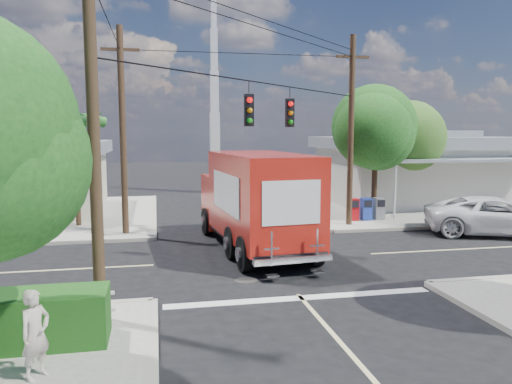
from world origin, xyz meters
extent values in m
plane|color=black|center=(0.00, 0.00, 0.00)|extent=(120.00, 120.00, 0.00)
cube|color=gray|center=(11.00, 11.00, 0.07)|extent=(14.00, 14.00, 0.14)
cube|color=#A6A193|center=(4.00, 11.00, 0.07)|extent=(0.25, 14.00, 0.14)
cube|color=#A6A193|center=(11.00, 4.00, 0.07)|extent=(14.00, 0.25, 0.14)
cube|color=gray|center=(-11.00, 11.00, 0.07)|extent=(14.00, 14.00, 0.14)
cube|color=#A6A193|center=(-4.00, 11.00, 0.07)|extent=(0.25, 14.00, 0.14)
cube|color=beige|center=(0.00, 10.00, 0.01)|extent=(0.12, 12.00, 0.01)
cube|color=beige|center=(10.00, 0.00, 0.01)|extent=(12.00, 0.12, 0.01)
cube|color=silver|center=(0.00, -4.30, 0.01)|extent=(7.50, 0.40, 0.01)
cube|color=beige|center=(12.50, 12.00, 1.84)|extent=(11.00, 8.00, 3.40)
cube|color=gray|center=(12.50, 12.00, 3.89)|extent=(11.80, 8.80, 0.70)
cube|color=gray|center=(12.50, 12.00, 4.39)|extent=(6.05, 4.40, 0.50)
cube|color=gray|center=(12.50, 7.10, 3.04)|extent=(9.90, 1.80, 0.15)
cylinder|color=silver|center=(8.10, 6.30, 1.59)|extent=(0.12, 0.12, 2.90)
cube|color=beige|center=(-12.00, 12.50, 1.74)|extent=(10.00, 8.00, 3.20)
cube|color=gray|center=(-12.00, 12.50, 3.69)|extent=(10.80, 8.80, 0.70)
cube|color=gray|center=(-12.00, 12.50, 4.19)|extent=(5.50, 4.40, 0.50)
cylinder|color=silver|center=(-8.00, 6.80, 1.49)|extent=(0.12, 0.12, 2.70)
cube|color=silver|center=(0.50, 20.00, 1.50)|extent=(0.80, 0.80, 3.00)
cube|color=silver|center=(0.50, 20.00, 4.50)|extent=(0.70, 0.70, 3.00)
cube|color=silver|center=(0.50, 20.00, 7.50)|extent=(0.60, 0.60, 3.00)
cube|color=silver|center=(0.50, 20.00, 10.50)|extent=(0.50, 0.50, 3.00)
cube|color=silver|center=(0.50, 20.00, 13.50)|extent=(0.40, 0.40, 3.00)
cylinder|color=#422D1C|center=(7.20, 6.80, 2.19)|extent=(0.28, 0.28, 4.10)
sphere|color=#184917|center=(7.20, 6.80, 4.75)|extent=(4.10, 4.10, 4.10)
sphere|color=#184917|center=(6.80, 7.00, 5.00)|extent=(3.33, 3.33, 3.33)
sphere|color=#184917|center=(7.55, 6.50, 4.62)|extent=(3.58, 3.58, 3.58)
cylinder|color=#422D1C|center=(9.80, 9.00, 1.93)|extent=(0.28, 0.28, 3.58)
sphere|color=#346722|center=(9.80, 9.00, 4.17)|extent=(3.58, 3.58, 3.58)
sphere|color=#346722|center=(9.40, 9.20, 4.40)|extent=(2.91, 2.91, 2.91)
sphere|color=#346722|center=(10.15, 8.70, 4.06)|extent=(3.14, 3.14, 3.14)
cylinder|color=#422D1C|center=(-7.50, 7.50, 2.64)|extent=(0.24, 0.24, 5.00)
cone|color=#2A6E27|center=(-6.60, 7.50, 5.24)|extent=(0.50, 2.06, 0.98)
cone|color=#2A6E27|center=(-6.94, 8.20, 5.24)|extent=(1.92, 1.68, 0.98)
cone|color=#2A6E27|center=(-7.70, 8.38, 5.24)|extent=(2.12, 0.95, 0.98)
cone|color=#2A6E27|center=(-8.31, 7.89, 5.24)|extent=(1.34, 2.07, 0.98)
cone|color=#2A6E27|center=(-8.31, 7.11, 5.24)|extent=(1.34, 2.07, 0.98)
cone|color=#2A6E27|center=(-7.70, 6.62, 5.24)|extent=(2.12, 0.95, 0.98)
cone|color=#2A6E27|center=(-6.94, 6.80, 5.24)|extent=(1.92, 1.68, 0.98)
cylinder|color=#422D1C|center=(-9.50, 9.00, 2.44)|extent=(0.24, 0.24, 4.60)
cone|color=#2A6E27|center=(-8.60, 9.00, 4.84)|extent=(0.50, 2.06, 0.98)
cone|color=#2A6E27|center=(-8.94, 9.70, 4.84)|extent=(1.92, 1.68, 0.98)
cone|color=#2A6E27|center=(-9.70, 9.88, 4.84)|extent=(2.12, 0.95, 0.98)
cone|color=#2A6E27|center=(-10.31, 9.39, 4.84)|extent=(1.34, 2.07, 0.98)
cone|color=#2A6E27|center=(-10.31, 8.61, 4.84)|extent=(1.34, 2.07, 0.98)
cone|color=#2A6E27|center=(-9.70, 8.12, 4.84)|extent=(2.12, 0.95, 0.98)
cone|color=#2A6E27|center=(-8.94, 8.30, 4.84)|extent=(1.92, 1.68, 0.98)
cylinder|color=#473321|center=(-5.20, -5.20, 4.50)|extent=(0.28, 0.28, 9.00)
cylinder|color=#473321|center=(5.20, 5.20, 4.50)|extent=(0.28, 0.28, 9.00)
cube|color=#473321|center=(5.20, 5.20, 8.00)|extent=(1.60, 0.12, 0.12)
cylinder|color=#473321|center=(-5.20, 5.20, 4.50)|extent=(0.28, 0.28, 9.00)
cube|color=#473321|center=(-5.20, 5.20, 8.00)|extent=(1.60, 0.12, 0.12)
cylinder|color=black|center=(0.00, 0.00, 6.20)|extent=(10.43, 10.43, 0.04)
cube|color=black|center=(-0.80, -0.80, 5.25)|extent=(0.30, 0.24, 1.05)
sphere|color=red|center=(-0.80, -0.94, 5.58)|extent=(0.20, 0.20, 0.20)
cube|color=black|center=(1.10, 1.10, 5.25)|extent=(0.30, 0.24, 1.05)
sphere|color=red|center=(1.10, 0.96, 5.58)|extent=(0.20, 0.20, 0.20)
cube|color=silver|center=(-5.00, -5.60, 0.64)|extent=(0.09, 0.06, 1.00)
cube|color=#A30C11|center=(5.80, 6.20, 0.69)|extent=(0.50, 0.50, 1.10)
cube|color=#213DA7|center=(6.50, 6.20, 0.69)|extent=(0.50, 0.50, 1.10)
cube|color=slate|center=(7.20, 6.20, 0.69)|extent=(0.50, 0.50, 1.10)
cube|color=black|center=(-0.13, 1.81, 0.59)|extent=(3.26, 8.57, 0.27)
cube|color=red|center=(-0.44, 5.07, 1.45)|extent=(2.74, 2.06, 2.36)
cube|color=black|center=(-0.51, 5.82, 1.88)|extent=(2.27, 0.48, 1.02)
cube|color=silver|center=(-0.53, 6.03, 0.70)|extent=(2.47, 0.36, 0.38)
cube|color=red|center=(-0.03, 0.85, 2.20)|extent=(3.27, 6.45, 3.11)
cube|color=white|center=(1.32, 0.98, 2.36)|extent=(0.39, 3.85, 1.40)
cube|color=white|center=(-1.39, 0.72, 2.36)|extent=(0.39, 3.85, 1.40)
cube|color=white|center=(0.27, -2.27, 2.36)|extent=(1.92, 0.21, 1.40)
cube|color=silver|center=(0.28, -2.41, 0.59)|extent=(2.59, 0.51, 0.19)
cube|color=silver|center=(-0.45, -2.62, 1.02)|extent=(0.49, 0.11, 1.07)
cube|color=silver|center=(1.04, -2.48, 1.02)|extent=(0.49, 0.11, 1.07)
cylinder|color=black|center=(-1.65, 4.79, 0.59)|extent=(0.45, 1.21, 1.18)
cylinder|color=black|center=(0.81, 5.03, 0.59)|extent=(0.45, 1.21, 1.18)
cylinder|color=black|center=(-1.06, -1.41, 0.59)|extent=(0.45, 1.21, 1.18)
cylinder|color=black|center=(1.40, -1.17, 0.59)|extent=(0.45, 1.21, 1.18)
imported|color=silver|center=(10.94, 2.22, 0.84)|extent=(6.66, 4.81, 1.68)
imported|color=beige|center=(-6.02, -7.92, 0.96)|extent=(0.68, 0.71, 1.63)
camera|label=1|loc=(-3.84, -17.06, 4.54)|focal=35.00mm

